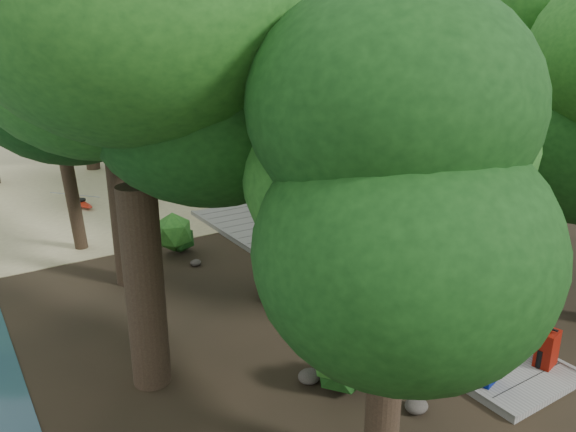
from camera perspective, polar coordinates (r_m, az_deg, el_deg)
ground at (r=13.12m, az=6.73°, el=-7.22°), size 120.00×120.00×0.00m
sand_beach at (r=26.78m, az=-15.59°, el=5.55°), size 40.00×22.00×0.02m
boardwalk at (r=13.81m, az=4.10°, el=-5.52°), size 2.00×12.00×0.12m
backpack_left_a at (r=10.01m, az=19.65°, el=-14.05°), size 0.41×0.33×0.67m
backpack_left_b at (r=10.02m, az=18.60°, el=-13.96°), size 0.36×0.27×0.64m
backpack_left_c at (r=10.52m, az=15.00°, el=-11.48°), size 0.42×0.30×0.78m
backpack_left_d at (r=11.33m, az=10.19°, el=-9.40°), size 0.43×0.34×0.59m
backpack_right_a at (r=10.84m, az=24.85°, el=-11.93°), size 0.45×0.37×0.72m
backpack_right_b at (r=11.26m, az=22.46°, el=-10.64°), size 0.42×0.34×0.65m
backpack_right_c at (r=11.46m, az=20.11°, el=-9.68°), size 0.41×0.29×0.70m
backpack_right_d at (r=11.77m, az=17.05°, el=-9.10°), size 0.34×0.25×0.50m
duffel_right_khaki at (r=12.13m, az=15.86°, el=-8.30°), size 0.50×0.69×0.44m
suitcase_on_boardwalk at (r=10.88m, az=11.71°, el=-10.79°), size 0.37×0.21×0.58m
lone_suitcase_on_sand at (r=19.36m, az=-7.62°, el=2.42°), size 0.49×0.34×0.71m
hat_brown at (r=9.82m, az=18.49°, el=-12.09°), size 0.41×0.41×0.12m
hat_white at (r=10.30m, az=15.31°, el=-9.33°), size 0.38×0.38×0.13m
kayak at (r=20.03m, az=-20.46°, el=1.36°), size 1.49×3.28×0.32m
sun_lounger at (r=22.70m, az=-4.21°, el=4.78°), size 1.14×2.00×0.61m
tree_right_b at (r=14.51m, az=23.58°, el=12.86°), size 5.17×5.17×9.24m
tree_right_c at (r=15.70m, az=14.24°, el=13.48°), size 5.14×5.14×8.90m
tree_right_d at (r=18.31m, az=14.15°, el=17.99°), size 6.20×6.20×11.37m
tree_right_e at (r=19.93m, az=4.98°, el=15.62°), size 5.23×5.23×9.42m
tree_right_f at (r=22.84m, az=5.85°, el=16.99°), size 5.74×5.74×10.26m
tree_left_a at (r=6.65m, az=10.63°, el=-3.20°), size 3.88×3.88×6.46m
tree_left_b at (r=8.53m, az=-15.82°, el=9.97°), size 4.99×4.99×8.99m
tree_left_c at (r=12.71m, az=-17.39°, el=11.14°), size 4.85×4.85×8.44m
tree_back_a at (r=24.82m, az=-20.12°, el=13.50°), size 4.62×4.62×8.00m
tree_back_b at (r=26.74m, az=-12.74°, el=15.46°), size 5.02×5.02×8.97m
tree_back_c at (r=26.85m, az=-6.02°, el=15.92°), size 5.04×5.04×9.08m
palm_right_a at (r=18.67m, az=1.94°, el=14.00°), size 4.95×4.95×8.44m
palm_right_b at (r=23.80m, az=0.58°, el=14.79°), size 4.30×4.30×8.31m
palm_right_c at (r=24.32m, az=-8.55°, el=12.89°), size 4.28×4.28×6.81m
palm_left_a at (r=15.28m, az=-22.65°, el=9.77°), size 4.68×4.68×7.44m
rock_left_a at (r=9.39m, az=12.92°, el=-18.28°), size 0.38×0.34×0.21m
rock_left_b at (r=9.81m, az=2.20°, el=-15.95°), size 0.40×0.36×0.22m
rock_left_c at (r=12.88m, az=-1.24°, el=-6.85°), size 0.56×0.50×0.31m
rock_left_d at (r=14.36m, az=-9.36°, el=-4.69°), size 0.28×0.25×0.15m
rock_right_a at (r=12.02m, az=24.32°, el=-10.73°), size 0.44×0.40×0.24m
rock_right_b at (r=14.07m, az=17.99°, el=-5.69°), size 0.43×0.39×0.24m
rock_right_c at (r=15.18m, az=7.93°, el=-3.24°), size 0.35×0.31×0.19m
rock_right_d at (r=17.70m, az=5.37°, el=0.23°), size 0.55×0.50×0.30m
shrub_left_a at (r=9.54m, az=5.47°, el=-14.73°), size 0.98×0.98×0.88m
shrub_left_b at (r=12.29m, az=-1.93°, el=-7.04°), size 0.82×0.82×0.74m
shrub_left_c at (r=14.97m, az=-11.34°, el=-2.20°), size 1.05×1.05×0.95m
shrub_right_a at (r=12.97m, az=19.27°, el=-6.61°), size 0.87×0.87×0.78m
shrub_right_b at (r=15.70m, az=10.55°, el=-0.56°), size 1.40×1.40×1.26m
shrub_right_c at (r=18.21m, az=-0.21°, el=1.74°), size 0.96×0.96×0.86m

